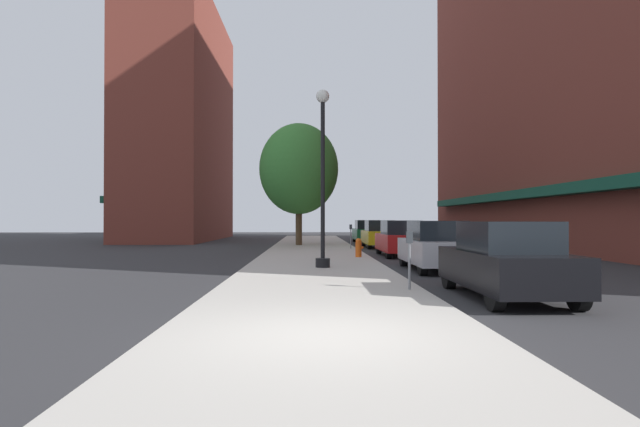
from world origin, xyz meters
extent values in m
plane|color=#2D2D30|center=(4.00, 18.00, 0.00)|extent=(90.00, 90.00, 0.00)
cube|color=#B7B2A8|center=(0.00, 19.00, 0.06)|extent=(4.80, 50.00, 0.12)
cube|color=#144C38|center=(11.65, 22.00, 3.10)|extent=(0.90, 34.00, 0.50)
cube|color=brown|center=(-11.00, 37.00, 9.71)|extent=(6.00, 18.00, 19.43)
cube|color=#144C38|center=(-14.35, 37.00, 3.10)|extent=(0.90, 15.30, 0.50)
cylinder|color=black|center=(0.23, 10.07, 0.27)|extent=(0.48, 0.48, 0.30)
cylinder|color=black|center=(0.23, 10.07, 3.02)|extent=(0.14, 0.14, 5.20)
sphere|color=silver|center=(0.23, 10.07, 5.80)|extent=(0.44, 0.44, 0.44)
cylinder|color=#E05614|center=(1.86, 14.78, 0.43)|extent=(0.26, 0.26, 0.62)
sphere|color=#E05614|center=(1.86, 14.78, 0.79)|extent=(0.24, 0.24, 0.24)
cylinder|color=#E05614|center=(2.00, 14.78, 0.52)|extent=(0.12, 0.10, 0.10)
cylinder|color=slate|center=(2.05, 21.24, 0.65)|extent=(0.06, 0.06, 1.05)
cube|color=#33383D|center=(2.05, 21.24, 1.30)|extent=(0.14, 0.09, 0.26)
cylinder|color=slate|center=(2.05, 4.57, 0.65)|extent=(0.06, 0.06, 1.05)
cube|color=#33383D|center=(2.05, 4.57, 1.30)|extent=(0.14, 0.09, 0.26)
cylinder|color=#4C3823|center=(-0.87, 25.32, 1.57)|extent=(0.40, 0.40, 2.90)
ellipsoid|color=#387F33|center=(-0.87, 25.32, 4.87)|extent=(4.93, 4.93, 5.67)
cylinder|color=black|center=(3.22, 5.60, 0.32)|extent=(0.22, 0.64, 0.64)
cylinder|color=black|center=(4.78, 5.60, 0.32)|extent=(0.22, 0.64, 0.64)
cylinder|color=black|center=(3.22, 2.40, 0.32)|extent=(0.22, 0.64, 0.64)
cylinder|color=black|center=(4.78, 2.40, 0.32)|extent=(0.22, 0.64, 0.64)
cube|color=black|center=(4.00, 4.00, 0.64)|extent=(1.80, 4.30, 0.76)
cube|color=black|center=(4.00, 3.85, 1.34)|extent=(1.56, 2.20, 0.64)
cylinder|color=black|center=(3.22, 11.76, 0.32)|extent=(0.22, 0.64, 0.64)
cylinder|color=black|center=(4.78, 11.76, 0.32)|extent=(0.22, 0.64, 0.64)
cylinder|color=black|center=(3.22, 8.56, 0.32)|extent=(0.22, 0.64, 0.64)
cylinder|color=black|center=(4.78, 8.56, 0.32)|extent=(0.22, 0.64, 0.64)
cube|color=#B2B2BA|center=(4.00, 10.16, 0.64)|extent=(1.80, 4.30, 0.76)
cube|color=black|center=(4.00, 10.01, 1.34)|extent=(1.56, 2.20, 0.64)
cylinder|color=black|center=(3.22, 18.51, 0.32)|extent=(0.22, 0.64, 0.64)
cylinder|color=black|center=(4.78, 18.51, 0.32)|extent=(0.22, 0.64, 0.64)
cylinder|color=black|center=(3.22, 15.31, 0.32)|extent=(0.22, 0.64, 0.64)
cylinder|color=black|center=(4.78, 15.31, 0.32)|extent=(0.22, 0.64, 0.64)
cube|color=red|center=(4.00, 16.91, 0.64)|extent=(1.80, 4.30, 0.76)
cube|color=black|center=(4.00, 16.76, 1.34)|extent=(1.56, 2.20, 0.64)
cylinder|color=black|center=(3.22, 25.72, 0.32)|extent=(0.22, 0.64, 0.64)
cylinder|color=black|center=(4.78, 25.72, 0.32)|extent=(0.22, 0.64, 0.64)
cylinder|color=black|center=(3.22, 22.52, 0.32)|extent=(0.22, 0.64, 0.64)
cylinder|color=black|center=(4.78, 22.52, 0.32)|extent=(0.22, 0.64, 0.64)
cube|color=gold|center=(4.00, 24.12, 0.64)|extent=(1.80, 4.30, 0.76)
cube|color=black|center=(4.00, 23.97, 1.34)|extent=(1.56, 2.20, 0.64)
cylinder|color=black|center=(3.22, 32.68, 0.32)|extent=(0.22, 0.64, 0.64)
cylinder|color=black|center=(4.78, 32.68, 0.32)|extent=(0.22, 0.64, 0.64)
cylinder|color=black|center=(3.22, 29.48, 0.32)|extent=(0.22, 0.64, 0.64)
cylinder|color=black|center=(4.78, 29.48, 0.32)|extent=(0.22, 0.64, 0.64)
cube|color=#196638|center=(4.00, 31.08, 0.64)|extent=(1.80, 4.30, 0.76)
cube|color=black|center=(4.00, 30.93, 1.34)|extent=(1.56, 2.20, 0.64)
camera|label=1|loc=(-0.22, -7.17, 1.70)|focal=29.27mm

